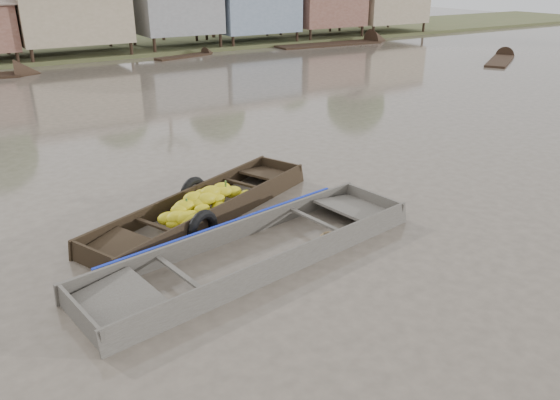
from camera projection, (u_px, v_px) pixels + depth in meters
ground at (292, 253)px, 11.04m from camera, size 120.00×120.00×0.00m
riverbank at (69, 5)px, 36.22m from camera, size 120.00×12.47×10.22m
banana_boat at (202, 208)px, 12.59m from camera, size 6.41×3.90×0.90m
viewer_boat at (256, 255)px, 10.84m from camera, size 7.46×3.00×0.58m
distant_boats at (191, 63)px, 33.65m from camera, size 46.71×15.01×0.35m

